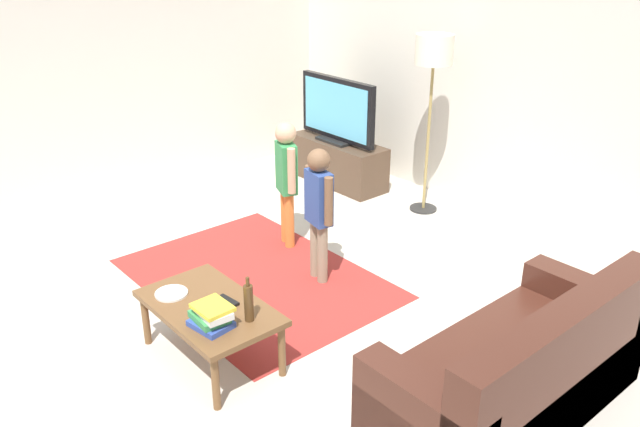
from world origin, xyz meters
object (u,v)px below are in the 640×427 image
tv_stand (338,162)px  bottle (249,302)px  book_stack (211,316)px  coffee_table (209,311)px  tv (337,111)px  plate (171,293)px  child_center (319,203)px  child_near_tv (286,173)px  floor_lamp (434,60)px  tv_remote (228,300)px  couch (522,376)px

tv_stand → bottle: bearing=-51.1°
book_stack → coffee_table: bearing=152.9°
tv → plate: (1.64, -2.98, -0.42)m
child_center → coffee_table: bearing=-73.8°
child_near_tv → plate: (0.77, -1.59, -0.27)m
floor_lamp → child_center: bearing=-77.4°
book_stack → tv_stand: bearing=125.6°
book_stack → bottle: 0.24m
child_near_tv → plate: size_ratio=5.26×
bottle → tv_remote: 0.30m
tv_stand → couch: bearing=-26.7°
bottle → tv_remote: bearing=175.8°
child_center → bottle: child_center is taller
book_stack → plate: 0.51m
tv_remote → plate: plate is taller
floor_lamp → tv_stand: bearing=-172.5°
child_near_tv → child_center: size_ratio=1.02×
floor_lamp → book_stack: size_ratio=6.39×
tv → tv_remote: tv is taller
couch → tv_remote: couch is taller
child_center → floor_lamp: bearing=102.6°
tv → child_near_tv: size_ratio=0.95×
floor_lamp → bottle: floor_lamp is taller
tv → plate: bearing=-61.2°
couch → child_center: child_center is taller
couch → book_stack: couch is taller
tv_remote → plate: 0.41m
plate → child_center: bearing=93.6°
child_center → bottle: bearing=-59.4°
child_near_tv → coffee_table: size_ratio=1.16×
floor_lamp → tv_remote: floor_lamp is taller
coffee_table → book_stack: book_stack is taller
floor_lamp → coffee_table: floor_lamp is taller
plate → tv_remote: bearing=36.1°
tv_remote → tv: bearing=119.5°
tv → child_near_tv: tv is taller
book_stack → tv: bearing=125.8°
child_near_tv → bottle: (1.37, -1.37, -0.15)m
bottle → child_center: bearing=120.6°
plate → book_stack: bearing=0.7°
couch → tv: bearing=153.6°
tv_stand → child_near_tv: child_near_tv is taller
book_stack → bottle: bottle is taller
tv_remote → bottle: bearing=-10.4°
plate → couch: bearing=31.4°
couch → coffee_table: bearing=-147.3°
tv_stand → coffee_table: (1.92, -2.88, 0.13)m
floor_lamp → bottle: (1.08, -2.93, -1.00)m
tv_stand → child_near_tv: (0.87, -1.41, 0.45)m
couch → floor_lamp: bearing=141.2°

